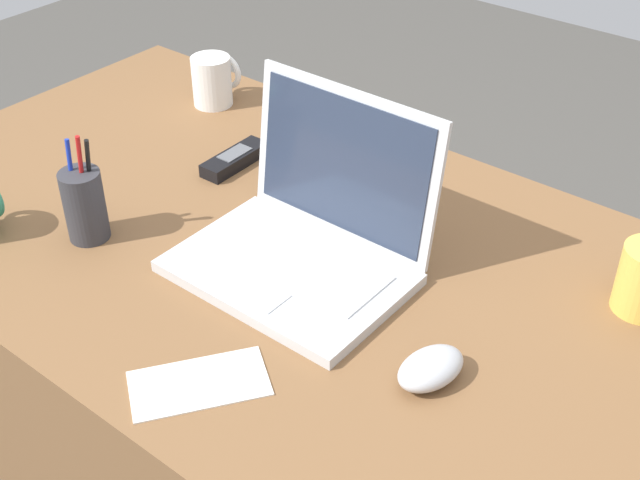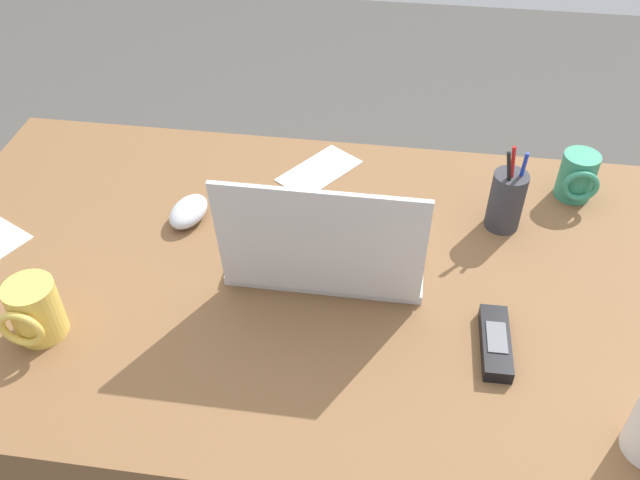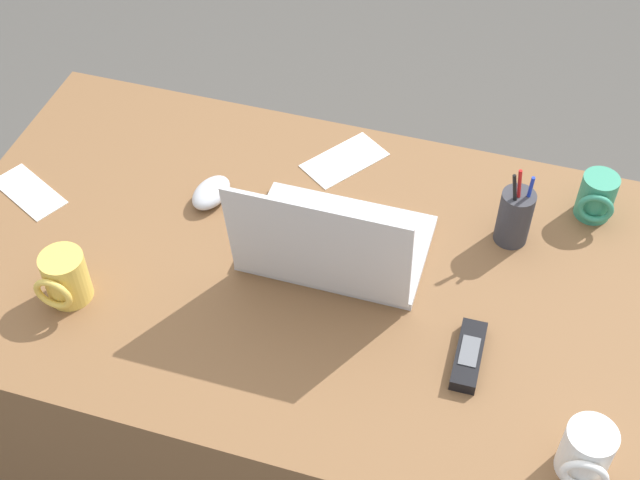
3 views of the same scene
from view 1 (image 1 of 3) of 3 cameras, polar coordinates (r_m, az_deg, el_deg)
The scene contains 7 objects.
desk at distance 1.55m, azimuth -1.12°, elevation -11.82°, with size 1.56×0.83×0.74m, color brown.
laptop at distance 1.25m, azimuth -0.89°, elevation 0.31°, with size 0.34×0.27×0.25m.
computer_mouse at distance 1.09m, azimuth 7.51°, elevation -8.60°, with size 0.06×0.10×0.04m, color silver.
coffee_mug_tall at distance 1.73m, azimuth -7.24°, elevation 10.69°, with size 0.08×0.09×0.10m.
cordless_phone at distance 1.53m, azimuth -5.78°, elevation 5.48°, with size 0.05×0.14×0.03m.
pen_holder at distance 1.35m, azimuth -15.66°, elevation 2.34°, with size 0.06×0.06×0.18m.
paper_note_near_laptop at distance 1.10m, azimuth -8.20°, elevation -9.59°, with size 0.09×0.18×0.00m, color white.
Camera 1 is at (0.68, -0.80, 1.51)m, focal length 47.25 mm.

